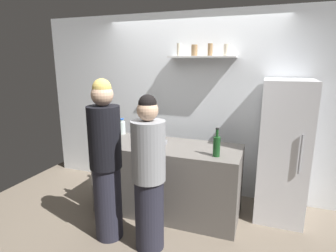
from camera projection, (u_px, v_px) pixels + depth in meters
The scene contains 12 objects.
ground_plane at pixel (162, 231), 3.17m from camera, with size 5.28×5.28×0.00m, color #726656.
back_wall_assembly at pixel (192, 105), 4.01m from camera, with size 4.80×0.32×2.60m.
refrigerator at pixel (283, 151), 3.33m from camera, with size 0.56×0.69×1.73m.
counter at pixel (168, 178), 3.53m from camera, with size 1.81×0.75×0.90m, color #66605B.
baking_pan at pixel (152, 143), 3.45m from camera, with size 0.34×0.24×0.05m, color gray.
utensil_holder at pixel (142, 132), 3.82m from camera, with size 0.10×0.10×0.22m.
wine_bottle_pale_glass at pixel (143, 133), 3.62m from camera, with size 0.07×0.07×0.29m.
wine_bottle_green_glass at pixel (217, 146), 3.01m from camera, with size 0.08×0.08×0.32m.
wine_bottle_dark_glass at pixel (102, 136), 3.38m from camera, with size 0.08×0.08×0.33m.
water_bottle_plastic at pixel (122, 127), 3.95m from camera, with size 0.09×0.09×0.23m.
person_blonde at pixel (106, 162), 2.90m from camera, with size 0.34×0.34×1.76m.
person_grey_hoodie at pixel (149, 176), 2.74m from camera, with size 0.34×0.34×1.63m.
Camera 1 is at (1.02, -2.61, 1.93)m, focal length 29.21 mm.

